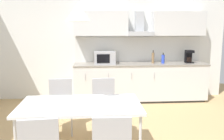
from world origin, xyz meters
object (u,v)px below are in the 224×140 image
object	(u,v)px
microwave	(105,58)
chair_far_right	(104,99)
bottle_blue	(163,59)
chair_far_left	(61,100)
coffee_maker	(189,56)
pendant_lamp	(78,12)
bottle_brown	(153,58)
dining_table	(80,107)

from	to	relation	value
microwave	chair_far_right	size ratio (longest dim) A/B	0.55
bottle_blue	chair_far_left	bearing A→B (deg)	-142.71
coffee_maker	chair_far_left	distance (m)	3.31
coffee_maker	bottle_blue	xyz separation A→B (m)	(-0.64, -0.06, -0.05)
microwave	chair_far_left	world-z (taller)	microwave
microwave	coffee_maker	world-z (taller)	coffee_maker
coffee_maker	chair_far_left	size ratio (longest dim) A/B	0.34
microwave	chair_far_left	size ratio (longest dim) A/B	0.55
pendant_lamp	bottle_blue	bearing A→B (deg)	54.02
bottle_brown	dining_table	world-z (taller)	bottle_brown
dining_table	chair_far_right	distance (m)	0.91
bottle_brown	bottle_blue	size ratio (longest dim) A/B	1.24
microwave	bottle_blue	distance (m)	1.36
dining_table	chair_far_right	xyz separation A→B (m)	(0.35, 0.82, -0.15)
coffee_maker	dining_table	size ratio (longest dim) A/B	0.19
bottle_blue	chair_far_right	world-z (taller)	bottle_blue
chair_far_left	microwave	bearing A→B (deg)	64.46
coffee_maker	chair_far_right	world-z (taller)	coffee_maker
chair_far_left	dining_table	bearing A→B (deg)	-66.11
dining_table	chair_far_left	distance (m)	0.91
bottle_blue	bottle_brown	bearing A→B (deg)	171.55
chair_far_right	pendant_lamp	size ratio (longest dim) A/B	2.72
bottle_brown	pendant_lamp	distance (m)	3.08
chair_far_left	chair_far_right	world-z (taller)	same
bottle_blue	chair_far_right	bearing A→B (deg)	-131.25
coffee_maker	chair_far_right	size ratio (longest dim) A/B	0.34
coffee_maker	chair_far_right	distance (m)	2.73
bottle_brown	chair_far_right	bearing A→B (deg)	-125.86
chair_far_left	bottle_blue	bearing A→B (deg)	37.29
microwave	bottle_brown	bearing A→B (deg)	-0.11
chair_far_left	pendant_lamp	distance (m)	1.64
dining_table	pendant_lamp	size ratio (longest dim) A/B	4.98
bottle_brown	bottle_blue	xyz separation A→B (m)	(0.23, -0.03, -0.02)
microwave	chair_far_right	world-z (taller)	microwave
bottle_blue	pendant_lamp	world-z (taller)	pendant_lamp
coffee_maker	bottle_brown	world-z (taller)	bottle_brown
microwave	chair_far_left	distance (m)	1.92
bottle_blue	chair_far_right	distance (m)	2.23
microwave	pendant_lamp	xyz separation A→B (m)	(-0.44, -2.50, 0.88)
coffee_maker	bottle_brown	bearing A→B (deg)	-178.11
coffee_maker	pendant_lamp	size ratio (longest dim) A/B	0.94
microwave	bottle_brown	xyz separation A→B (m)	(1.13, -0.00, -0.01)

